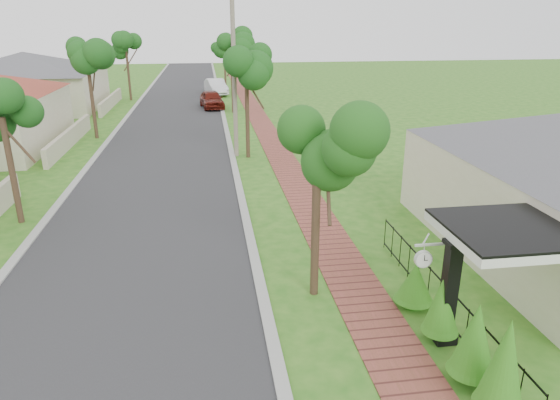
{
  "coord_description": "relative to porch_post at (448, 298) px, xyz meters",
  "views": [
    {
      "loc": [
        -0.57,
        -10.07,
        6.95
      ],
      "look_at": [
        1.61,
        4.87,
        1.5
      ],
      "focal_mm": 32.0,
      "sensor_mm": 36.0,
      "label": 1
    }
  ],
  "objects": [
    {
      "name": "far_house_grey",
      "position": [
        -19.52,
        35.0,
        1.22
      ],
      "size": [
        15.56,
        15.56,
        4.6
      ],
      "color": "beige",
      "rests_on": "ground"
    },
    {
      "name": "kerb_left",
      "position": [
        -11.2,
        21.0,
        -1.12
      ],
      "size": [
        0.3,
        120.0,
        0.1
      ],
      "primitive_type": "cube",
      "color": "#9E9E99",
      "rests_on": "ground"
    },
    {
      "name": "ground",
      "position": [
        -4.55,
        1.0,
        -1.12
      ],
      "size": [
        160.0,
        160.0,
        0.0
      ],
      "primitive_type": "plane",
      "color": "#286518",
      "rests_on": "ground"
    },
    {
      "name": "street_trees",
      "position": [
        -7.42,
        27.84,
        3.42
      ],
      "size": [
        10.7,
        37.65,
        5.89
      ],
      "color": "#382619",
      "rests_on": "ground"
    },
    {
      "name": "station_clock",
      "position": [
        -0.49,
        0.39,
        0.83
      ],
      "size": [
        0.68,
        0.13,
        0.58
      ],
      "color": "silver",
      "rests_on": "ground"
    },
    {
      "name": "hedge_row",
      "position": [
        -0.1,
        -0.65,
        -0.26
      ],
      "size": [
        0.89,
        4.74,
        2.24
      ],
      "color": "#1F6B15",
      "rests_on": "ground"
    },
    {
      "name": "porch_post",
      "position": [
        0.0,
        0.0,
        0.0
      ],
      "size": [
        0.48,
        0.48,
        2.52
      ],
      "color": "black",
      "rests_on": "ground"
    },
    {
      "name": "sidewalk",
      "position": [
        -1.3,
        21.0,
        -1.12
      ],
      "size": [
        1.5,
        120.0,
        0.03
      ],
      "primitive_type": "cube",
      "color": "brown",
      "rests_on": "ground"
    },
    {
      "name": "parked_car_white",
      "position": [
        -4.15,
        41.44,
        -0.37
      ],
      "size": [
        2.42,
        4.79,
        1.51
      ],
      "primitive_type": "imported",
      "rotation": [
        0.0,
        0.0,
        0.19
      ],
      "color": "white",
      "rests_on": "ground"
    },
    {
      "name": "near_tree",
      "position": [
        -2.51,
        2.5,
        2.7
      ],
      "size": [
        1.87,
        1.87,
        4.81
      ],
      "color": "#382619",
      "rests_on": "ground"
    },
    {
      "name": "picket_fence",
      "position": [
        0.35,
        1.0,
        -0.59
      ],
      "size": [
        0.03,
        8.02,
        1.0
      ],
      "color": "black",
      "rests_on": "ground"
    },
    {
      "name": "kerb_right",
      "position": [
        -3.9,
        21.0,
        -1.12
      ],
      "size": [
        0.3,
        120.0,
        0.1
      ],
      "primitive_type": "cube",
      "color": "#9E9E99",
      "rests_on": "ground"
    },
    {
      "name": "utility_pole",
      "position": [
        -3.65,
        17.39,
        3.49
      ],
      "size": [
        1.2,
        0.24,
        9.11
      ],
      "color": "gray",
      "rests_on": "ground"
    },
    {
      "name": "road",
      "position": [
        -7.55,
        21.0,
        -1.12
      ],
      "size": [
        7.0,
        120.0,
        0.02
      ],
      "primitive_type": "cube",
      "color": "#28282B",
      "rests_on": "ground"
    },
    {
      "name": "parked_car_red",
      "position": [
        -4.7,
        33.37,
        -0.4
      ],
      "size": [
        2.25,
        4.41,
        1.44
      ],
      "primitive_type": "imported",
      "rotation": [
        0.0,
        0.0,
        0.13
      ],
      "color": "#58140D",
      "rests_on": "ground"
    }
  ]
}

